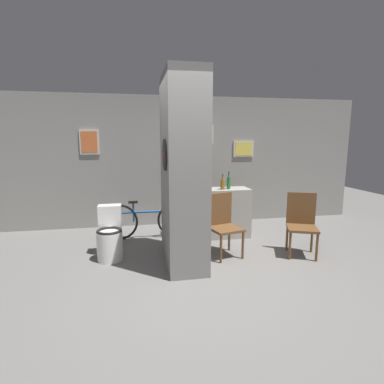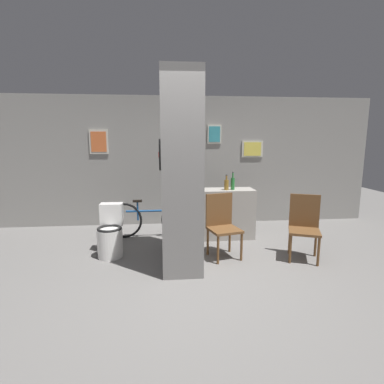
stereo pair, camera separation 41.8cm
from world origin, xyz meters
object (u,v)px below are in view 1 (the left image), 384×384
(bottle_tall, at_px, (229,183))
(chair_by_doorway, at_px, (302,222))
(chair_near_pillar, at_px, (223,222))
(toilet, at_px, (110,237))
(bicycle, at_px, (148,220))

(bottle_tall, bearing_deg, chair_by_doorway, -49.18)
(chair_by_doorway, bearing_deg, chair_near_pillar, -167.19)
(toilet, height_order, chair_near_pillar, chair_near_pillar)
(toilet, bearing_deg, bicycle, 53.99)
(toilet, bearing_deg, chair_near_pillar, -5.95)
(toilet, bearing_deg, bottle_tall, 17.24)
(bicycle, bearing_deg, bottle_tall, -7.62)
(chair_by_doorway, xyz_separation_m, bicycle, (-2.27, 1.18, -0.17))
(chair_near_pillar, distance_m, bicycle, 1.48)
(chair_by_doorway, height_order, bicycle, chair_by_doorway)
(bottle_tall, bearing_deg, bicycle, 172.38)
(toilet, bearing_deg, chair_by_doorway, -7.23)
(toilet, distance_m, chair_near_pillar, 1.69)
(toilet, xyz_separation_m, bottle_tall, (2.01, 0.62, 0.67))
(chair_by_doorway, bearing_deg, bicycle, 174.44)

